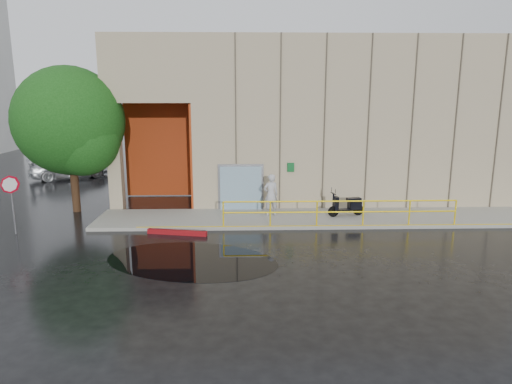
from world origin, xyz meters
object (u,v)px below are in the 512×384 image
(stop_sign, at_px, (11,191))
(car_c, at_px, (69,168))
(tree_near, at_px, (73,125))
(scooter, at_px, (347,200))
(red_curb, at_px, (177,232))
(person, at_px, (271,195))

(stop_sign, height_order, car_c, stop_sign)
(stop_sign, bearing_deg, car_c, 79.92)
(car_c, height_order, tree_near, tree_near)
(scooter, height_order, tree_near, tree_near)
(stop_sign, bearing_deg, red_curb, -23.16)
(red_curb, relative_size, car_c, 0.49)
(car_c, bearing_deg, red_curb, -172.59)
(car_c, bearing_deg, scooter, -150.85)
(scooter, xyz_separation_m, tree_near, (-12.18, 1.65, 3.14))
(scooter, bearing_deg, tree_near, 160.16)
(red_curb, xyz_separation_m, car_c, (-8.70, 12.46, 0.62))
(stop_sign, relative_size, red_curb, 0.98)
(scooter, bearing_deg, person, 164.08)
(scooter, xyz_separation_m, stop_sign, (-13.47, -1.81, 0.85))
(red_curb, bearing_deg, car_c, 124.92)
(stop_sign, relative_size, car_c, 0.48)
(scooter, height_order, stop_sign, stop_sign)
(red_curb, height_order, car_c, car_c)
(person, relative_size, scooter, 1.10)
(red_curb, bearing_deg, tree_near, 143.77)
(car_c, distance_m, tree_near, 10.04)
(scooter, distance_m, tree_near, 12.68)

